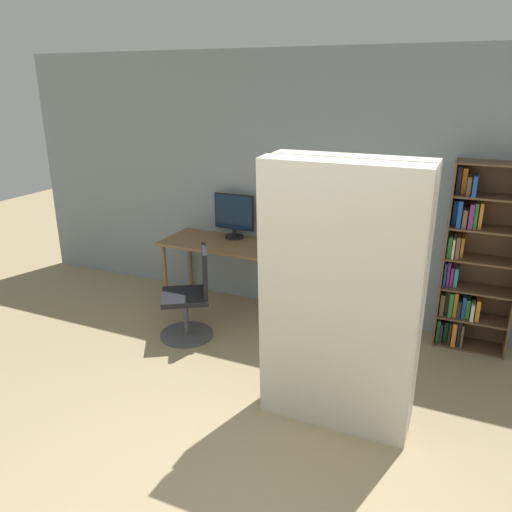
{
  "coord_description": "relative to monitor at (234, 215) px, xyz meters",
  "views": [
    {
      "loc": [
        1.11,
        -1.81,
        2.38
      ],
      "look_at": [
        -0.44,
        1.67,
        1.05
      ],
      "focal_mm": 35.0,
      "sensor_mm": 36.0,
      "label": 1
    }
  ],
  "objects": [
    {
      "name": "wall_back",
      "position": [
        1.25,
        0.15,
        0.34
      ],
      "size": [
        8.0,
        0.06,
        2.7
      ],
      "color": "gray",
      "rests_on": "ground"
    },
    {
      "name": "desk",
      "position": [
        0.01,
        -0.2,
        -0.35
      ],
      "size": [
        1.4,
        0.65,
        0.75
      ],
      "color": "brown",
      "rests_on": "ground"
    },
    {
      "name": "monitor",
      "position": [
        0.0,
        0.0,
        0.0
      ],
      "size": [
        0.47,
        0.21,
        0.49
      ],
      "color": "black",
      "rests_on": "desk"
    },
    {
      "name": "office_chair",
      "position": [
        -0.01,
        -0.94,
        -0.66
      ],
      "size": [
        0.61,
        0.61,
        0.9
      ],
      "color": "#4C4C51",
      "rests_on": "ground"
    },
    {
      "name": "bookshelf",
      "position": [
        2.43,
        -0.01,
        -0.18
      ],
      "size": [
        0.63,
        0.33,
        1.74
      ],
      "color": "brown",
      "rests_on": "ground"
    },
    {
      "name": "mattress_near",
      "position": [
        1.63,
        -1.72,
        -0.04
      ],
      "size": [
        1.07,
        0.27,
        1.94
      ],
      "color": "beige",
      "rests_on": "ground"
    },
    {
      "name": "mattress_far",
      "position": [
        1.63,
        -1.48,
        -0.04
      ],
      "size": [
        1.07,
        0.22,
        1.94
      ],
      "color": "beige",
      "rests_on": "ground"
    }
  ]
}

